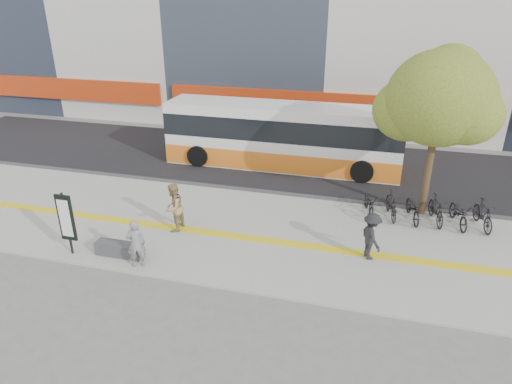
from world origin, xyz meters
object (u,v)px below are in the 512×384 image
(signboard, at_px, (66,219))
(bus, at_px, (282,138))
(street_tree, at_px, (439,100))
(pedestrian_dark, at_px, (371,236))
(bench, at_px, (119,249))
(pedestrian_tan, at_px, (174,207))
(seated_woman, at_px, (136,244))

(signboard, relative_size, bus, 0.19)
(signboard, xyz_separation_m, bus, (4.94, 10.01, 0.12))
(signboard, bearing_deg, street_tree, 29.07)
(signboard, relative_size, pedestrian_dark, 1.38)
(street_tree, bearing_deg, bench, -148.38)
(bus, bearing_deg, street_tree, -29.75)
(bench, height_order, pedestrian_tan, pedestrian_tan)
(pedestrian_dark, bearing_deg, signboard, 75.53)
(street_tree, bearing_deg, pedestrian_dark, -114.55)
(bench, height_order, signboard, signboard)
(bench, relative_size, seated_woman, 0.99)
(bench, xyz_separation_m, pedestrian_dark, (7.94, 2.00, 0.57))
(bus, distance_m, seated_woman, 10.41)
(street_tree, distance_m, bus, 8.01)
(bench, relative_size, bus, 0.14)
(bench, xyz_separation_m, seated_woman, (0.89, -0.40, 0.58))
(signboard, distance_m, street_tree, 13.40)
(pedestrian_tan, bearing_deg, bus, 168.88)
(signboard, height_order, bus, bus)
(bus, bearing_deg, bench, -109.02)
(bench, distance_m, seated_woman, 1.14)
(bench, bearing_deg, signboard, -169.19)
(signboard, height_order, pedestrian_tan, signboard)
(street_tree, distance_m, pedestrian_tan, 10.22)
(seated_woman, height_order, pedestrian_tan, pedestrian_tan)
(bench, distance_m, bus, 10.33)
(bus, height_order, pedestrian_dark, bus)
(bench, height_order, pedestrian_dark, pedestrian_dark)
(signboard, bearing_deg, bench, 10.81)
(bus, distance_m, pedestrian_tan, 7.98)
(street_tree, xyz_separation_m, pedestrian_dark, (-1.84, -4.02, -3.63))
(street_tree, xyz_separation_m, bus, (-6.44, 3.68, -3.02))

